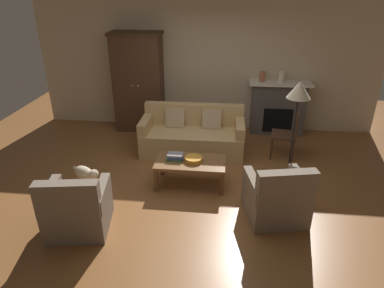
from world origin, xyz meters
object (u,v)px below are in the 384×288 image
at_px(fruit_bowl, 193,159).
at_px(dog, 85,174).
at_px(couch, 193,136).
at_px(mantel_vase_cream, 281,76).
at_px(book_stack, 175,157).
at_px(floor_lamp, 299,96).
at_px(mantel_vase_terracotta, 262,77).
at_px(side_chair_wooden, 289,131).
at_px(armchair_near_left, 77,209).
at_px(armoire, 139,83).
at_px(coffee_table, 190,164).
at_px(fireplace, 278,107).
at_px(armchair_near_right, 277,198).

distance_m(fruit_bowl, dog, 1.71).
bearing_deg(couch, mantel_vase_cream, 32.11).
xyz_separation_m(book_stack, floor_lamp, (1.84, 0.29, 0.97)).
bearing_deg(fruit_bowl, couch, 96.66).
bearing_deg(fruit_bowl, floor_lamp, 11.79).
relative_size(couch, fruit_bowl, 6.88).
distance_m(mantel_vase_terracotta, mantel_vase_cream, 0.38).
relative_size(couch, side_chair_wooden, 2.14).
height_order(couch, armchair_near_left, armchair_near_left).
height_order(armoire, side_chair_wooden, armoire).
distance_m(mantel_vase_terracotta, side_chair_wooden, 1.40).
xyz_separation_m(armoire, book_stack, (1.10, -2.18, -0.57)).
bearing_deg(mantel_vase_cream, couch, -147.89).
height_order(coffee_table, fruit_bowl, fruit_bowl).
bearing_deg(fruit_bowl, armoire, 122.37).
relative_size(armoire, side_chair_wooden, 2.30).
bearing_deg(coffee_table, mantel_vase_terracotta, 61.74).
relative_size(fruit_bowl, dog, 0.54).
bearing_deg(fruit_bowl, dog, -170.41).
relative_size(mantel_vase_cream, dog, 0.44).
height_order(fireplace, mantel_vase_terracotta, mantel_vase_terracotta).
xyz_separation_m(fruit_bowl, mantel_vase_cream, (1.55, 2.27, 0.78)).
relative_size(fruit_bowl, mantel_vase_terracotta, 1.38).
xyz_separation_m(mantel_vase_cream, side_chair_wooden, (0.08, -1.12, -0.72)).
bearing_deg(armchair_near_right, armchair_near_left, -168.44).
height_order(book_stack, armchair_near_right, armchair_near_right).
bearing_deg(floor_lamp, side_chair_wooden, 83.77).
bearing_deg(fireplace, couch, -147.46).
bearing_deg(side_chair_wooden, armoire, 160.72).
height_order(couch, side_chair_wooden, side_chair_wooden).
xyz_separation_m(coffee_table, armchair_near_right, (1.27, -0.74, -0.05)).
bearing_deg(armchair_near_left, dog, 106.51).
distance_m(coffee_table, side_chair_wooden, 2.04).
bearing_deg(coffee_table, mantel_vase_cream, 54.81).
bearing_deg(floor_lamp, fruit_bowl, -168.21).
height_order(fruit_bowl, armchair_near_left, armchair_near_left).
bearing_deg(book_stack, coffee_table, -6.73).
xyz_separation_m(armchair_near_left, floor_lamp, (2.92, 1.60, 1.12)).
bearing_deg(armchair_near_right, couch, 124.97).
relative_size(book_stack, mantel_vase_cream, 1.19).
relative_size(armoire, mantel_vase_terracotta, 10.21).
bearing_deg(floor_lamp, book_stack, -170.89).
distance_m(couch, mantel_vase_terracotta, 1.92).
height_order(armchair_near_right, floor_lamp, floor_lamp).
xyz_separation_m(fireplace, book_stack, (-1.85, -2.26, -0.10)).
xyz_separation_m(fruit_bowl, armchair_near_right, (1.22, -0.75, -0.14)).
relative_size(couch, mantel_vase_terracotta, 9.51).
bearing_deg(fruit_bowl, mantel_vase_terracotta, 62.63).
xyz_separation_m(armoire, floor_lamp, (2.94, -1.88, 0.40)).
bearing_deg(fruit_bowl, armchair_near_left, -137.23).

